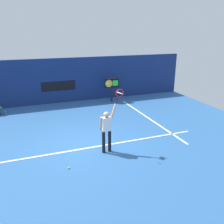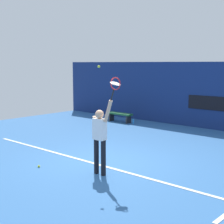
% 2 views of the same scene
% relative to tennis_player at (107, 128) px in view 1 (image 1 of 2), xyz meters
% --- Properties ---
extents(ground_plane, '(18.00, 18.00, 0.00)m').
position_rel_tennis_player_xyz_m(ground_plane, '(-0.66, 0.89, -1.01)').
color(ground_plane, '#2D609E').
extents(back_wall, '(18.00, 0.20, 2.93)m').
position_rel_tennis_player_xyz_m(back_wall, '(-0.66, 7.73, 0.45)').
color(back_wall, navy).
rests_on(back_wall, ground_plane).
extents(sponsor_banner_center, '(2.20, 0.03, 0.60)m').
position_rel_tennis_player_xyz_m(sponsor_banner_center, '(-0.66, 7.61, 0.14)').
color(sponsor_banner_center, black).
extents(court_baseline, '(10.00, 0.10, 0.01)m').
position_rel_tennis_player_xyz_m(court_baseline, '(-0.66, 0.56, -1.00)').
color(court_baseline, white).
rests_on(court_baseline, ground_plane).
extents(court_sideline, '(0.10, 7.00, 0.01)m').
position_rel_tennis_player_xyz_m(court_sideline, '(3.46, 2.89, -1.00)').
color(court_sideline, white).
rests_on(court_sideline, ground_plane).
extents(tennis_player, '(0.68, 0.31, 1.97)m').
position_rel_tennis_player_xyz_m(tennis_player, '(0.00, 0.00, 0.00)').
color(tennis_player, black).
rests_on(tennis_player, ground_plane).
extents(tennis_racket, '(0.40, 0.27, 0.63)m').
position_rel_tennis_player_xyz_m(tennis_racket, '(0.52, -0.00, 1.33)').
color(tennis_racket, black).
extents(tennis_ball, '(0.07, 0.07, 0.07)m').
position_rel_tennis_player_xyz_m(tennis_ball, '(0.04, -0.07, 1.77)').
color(tennis_ball, '#CCE033').
extents(scoreboard_clock, '(0.96, 0.20, 1.58)m').
position_rel_tennis_player_xyz_m(scoreboard_clock, '(2.71, 6.67, 0.21)').
color(scoreboard_clock, black).
rests_on(scoreboard_clock, ground_plane).
extents(water_bottle, '(0.07, 0.07, 0.24)m').
position_rel_tennis_player_xyz_m(water_bottle, '(-3.98, 6.38, -0.89)').
color(water_bottle, '#338CD8').
rests_on(water_bottle, ground_plane).
extents(spare_ball, '(0.07, 0.07, 0.07)m').
position_rel_tennis_player_xyz_m(spare_ball, '(-1.67, -0.72, -0.98)').
color(spare_ball, '#CCE033').
rests_on(spare_ball, ground_plane).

